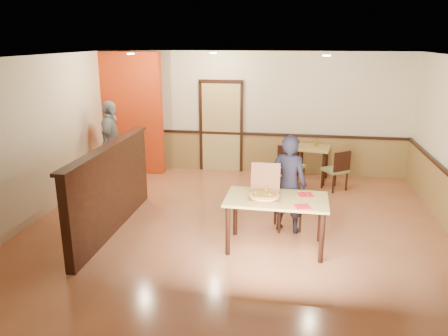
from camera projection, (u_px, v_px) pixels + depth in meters
The scene contains 24 objects.
floor at pixel (234, 232), 7.20m from camera, with size 7.00×7.00×0.00m, color #BF704A.
ceiling at pixel (236, 57), 6.40m from camera, with size 7.00×7.00×0.00m, color black.
wall_back at pixel (255, 113), 10.11m from camera, with size 7.00×7.00×0.00m, color beige.
wall_left at pixel (29, 142), 7.33m from camera, with size 7.00×7.00×0.00m, color beige.
wainscot_back at pixel (255, 153), 10.35m from camera, with size 7.00×0.04×0.90m, color olive.
chair_rail_back at pixel (255, 134), 10.20m from camera, with size 7.00×0.06×0.06m, color black.
back_door at pixel (221, 127), 10.29m from camera, with size 0.90×0.06×2.10m, color tan.
booth_partition at pixel (111, 188), 7.10m from camera, with size 0.20×3.10×1.44m.
red_accent_panel at pixel (128, 113), 10.08m from camera, with size 1.60×0.20×2.78m, color #AE2F0C.
spot_a at pixel (131, 54), 8.46m from camera, with size 0.14×0.14×0.02m, color #FFF1B2.
spot_b at pixel (213, 53), 8.89m from camera, with size 0.14×0.14×0.02m, color #FFF1B2.
spot_c at pixel (327, 56), 7.61m from camera, with size 0.14×0.14×0.02m, color #FFF1B2.
main_table at pixel (276, 205), 6.48m from camera, with size 1.52×0.89×0.80m.
diner_chair at pixel (287, 201), 7.28m from camera, with size 0.51×0.51×0.85m.
side_chair_left at pixel (290, 165), 9.17m from camera, with size 0.63×0.63×0.94m.
side_chair_right at pixel (337, 169), 9.04m from camera, with size 0.60×0.60×0.87m.
side_table at pixel (313, 155), 9.65m from camera, with size 0.83×0.83×0.77m.
diner at pixel (289, 184), 7.04m from camera, with size 0.59×0.39×1.63m, color black.
passerby at pixel (111, 143), 9.36m from camera, with size 1.07×0.44×1.82m, color gray.
pizza_box at pixel (264, 194), 6.46m from camera, with size 0.45×0.53×0.46m.
pizza at pixel (264, 195), 6.42m from camera, with size 0.44×0.44×0.03m, color #F7A75A.
napkin_near at pixel (302, 206), 6.12m from camera, with size 0.26×0.26×0.01m.
napkin_far at pixel (305, 195), 6.58m from camera, with size 0.26×0.26×0.01m.
condiment at pixel (316, 143), 9.64m from camera, with size 0.06×0.06×0.16m, color brown.
Camera 1 is at (0.89, -6.53, 3.08)m, focal length 35.00 mm.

